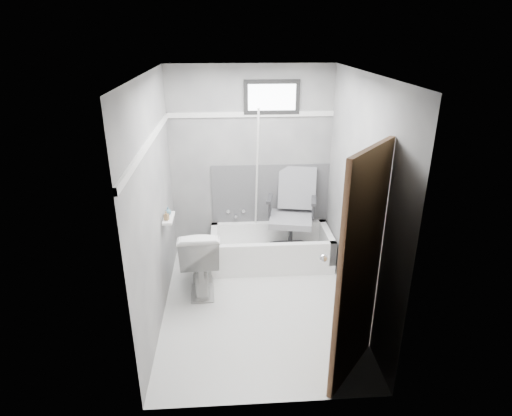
{
  "coord_description": "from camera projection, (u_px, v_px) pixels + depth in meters",
  "views": [
    {
      "loc": [
        -0.29,
        -3.83,
        2.75
      ],
      "look_at": [
        0.0,
        0.35,
        1.0
      ],
      "focal_mm": 30.0,
      "sensor_mm": 36.0,
      "label": 1
    }
  ],
  "objects": [
    {
      "name": "faucet",
      "position": [
        236.0,
        213.0,
        5.55
      ],
      "size": [
        0.26,
        0.1,
        0.16
      ],
      "primitive_type": null,
      "color": "silver",
      "rests_on": "wall_back"
    },
    {
      "name": "toilet",
      "position": [
        201.0,
        258.0,
        4.79
      ],
      "size": [
        0.47,
        0.81,
        0.78
      ],
      "primitive_type": "imported",
      "rotation": [
        0.0,
        0.0,
        3.18
      ],
      "color": "silver",
      "rests_on": "floor"
    },
    {
      "name": "wall_left",
      "position": [
        154.0,
        205.0,
        4.08
      ],
      "size": [
        0.02,
        2.6,
        2.4
      ],
      "primitive_type": "cube",
      "color": "slate",
      "rests_on": "floor"
    },
    {
      "name": "office_chair",
      "position": [
        291.0,
        214.0,
        5.28
      ],
      "size": [
        0.72,
        0.72,
        1.06
      ],
      "primitive_type": null,
      "rotation": [
        0.0,
        0.0,
        -0.2
      ],
      "color": "slate",
      "rests_on": "bathtub"
    },
    {
      "name": "wall_back",
      "position": [
        251.0,
        164.0,
        5.34
      ],
      "size": [
        2.0,
        0.02,
        2.4
      ],
      "primitive_type": "cube",
      "color": "slate",
      "rests_on": "floor"
    },
    {
      "name": "pole",
      "position": [
        257.0,
        182.0,
        5.18
      ],
      "size": [
        0.02,
        0.59,
        1.87
      ],
      "primitive_type": "cylinder",
      "rotation": [
        0.3,
        0.0,
        0.0
      ],
      "color": "white",
      "rests_on": "bathtub"
    },
    {
      "name": "backerboard",
      "position": [
        270.0,
        194.0,
        5.5
      ],
      "size": [
        1.5,
        0.02,
        0.78
      ],
      "primitive_type": "cube",
      "color": "#4C4C4F",
      "rests_on": "wall_back"
    },
    {
      "name": "bathtub",
      "position": [
        271.0,
        248.0,
        5.39
      ],
      "size": [
        1.5,
        0.7,
        0.42
      ],
      "primitive_type": null,
      "color": "white",
      "rests_on": "floor"
    },
    {
      "name": "soap_bottle_a",
      "position": [
        166.0,
        216.0,
        4.44
      ],
      "size": [
        0.06,
        0.06,
        0.1
      ],
      "primitive_type": "imported",
      "rotation": [
        0.0,
        0.0,
        -0.36
      ],
      "color": "olive",
      "rests_on": "shelf"
    },
    {
      "name": "ceiling",
      "position": [
        259.0,
        74.0,
        3.68
      ],
      "size": [
        2.6,
        2.6,
        0.0
      ],
      "primitive_type": "plane",
      "rotation": [
        3.14,
        0.0,
        0.0
      ],
      "color": "silver",
      "rests_on": "floor"
    },
    {
      "name": "trim_back",
      "position": [
        251.0,
        114.0,
        5.09
      ],
      "size": [
        2.0,
        0.02,
        0.06
      ],
      "primitive_type": "cube",
      "color": "white",
      "rests_on": "wall_back"
    },
    {
      "name": "wall_front",
      "position": [
        272.0,
        273.0,
        2.95
      ],
      "size": [
        2.0,
        0.02,
        2.4
      ],
      "primitive_type": "cube",
      "color": "slate",
      "rests_on": "floor"
    },
    {
      "name": "trim_left",
      "position": [
        149.0,
        142.0,
        3.84
      ],
      "size": [
        0.02,
        2.6,
        0.06
      ],
      "primitive_type": "cube",
      "color": "white",
      "rests_on": "wall_left"
    },
    {
      "name": "window",
      "position": [
        272.0,
        97.0,
        5.03
      ],
      "size": [
        0.66,
        0.04,
        0.4
      ],
      "primitive_type": null,
      "color": "black",
      "rests_on": "wall_back"
    },
    {
      "name": "shelf",
      "position": [
        169.0,
        218.0,
        4.54
      ],
      "size": [
        0.1,
        0.32,
        0.02
      ],
      "primitive_type": "cube",
      "color": "white",
      "rests_on": "wall_left"
    },
    {
      "name": "door",
      "position": [
        406.0,
        291.0,
        3.1
      ],
      "size": [
        0.78,
        0.78,
        2.0
      ],
      "primitive_type": null,
      "color": "brown",
      "rests_on": "floor"
    },
    {
      "name": "wall_right",
      "position": [
        360.0,
        200.0,
        4.21
      ],
      "size": [
        0.02,
        2.6,
        2.4
      ],
      "primitive_type": "cube",
      "color": "slate",
      "rests_on": "floor"
    },
    {
      "name": "floor",
      "position": [
        258.0,
        306.0,
        4.6
      ],
      "size": [
        2.6,
        2.6,
        0.0
      ],
      "primitive_type": "plane",
      "color": "white",
      "rests_on": "ground"
    },
    {
      "name": "soap_bottle_b",
      "position": [
        168.0,
        211.0,
        4.58
      ],
      "size": [
        0.09,
        0.09,
        0.09
      ],
      "primitive_type": "imported",
      "rotation": [
        0.0,
        0.0,
        0.31
      ],
      "color": "slate",
      "rests_on": "shelf"
    }
  ]
}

